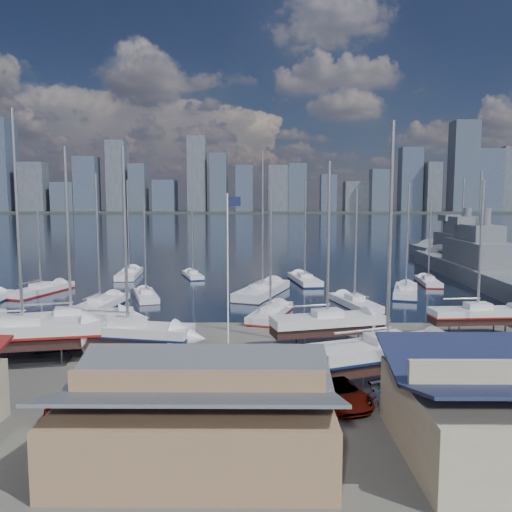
{
  "coord_description": "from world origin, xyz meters",
  "views": [
    {
      "loc": [
        2.83,
        -48.03,
        11.68
      ],
      "look_at": [
        2.46,
        8.0,
        5.74
      ],
      "focal_mm": 35.0,
      "sensor_mm": 36.0,
      "label": 1
    }
  ],
  "objects_px": {
    "naval_ship_east": "(477,269)",
    "naval_ship_west": "(461,256)",
    "flagpole": "(229,260)",
    "car_a": "(78,396)"
  },
  "relations": [
    {
      "from": "naval_ship_east",
      "to": "flagpole",
      "type": "height_order",
      "value": "naval_ship_east"
    },
    {
      "from": "naval_ship_east",
      "to": "car_a",
      "type": "bearing_deg",
      "value": 140.66
    },
    {
      "from": "naval_ship_east",
      "to": "naval_ship_west",
      "type": "bearing_deg",
      "value": -12.27
    },
    {
      "from": "naval_ship_east",
      "to": "flagpole",
      "type": "distance_m",
      "value": 51.1
    },
    {
      "from": "flagpole",
      "to": "naval_ship_west",
      "type": "bearing_deg",
      "value": 53.65
    },
    {
      "from": "naval_ship_west",
      "to": "car_a",
      "type": "distance_m",
      "value": 82.78
    },
    {
      "from": "naval_ship_east",
      "to": "car_a",
      "type": "xyz_separation_m",
      "value": [
        -43.45,
        -48.12,
        -0.86
      ]
    },
    {
      "from": "naval_ship_west",
      "to": "flagpole",
      "type": "xyz_separation_m",
      "value": [
        -40.64,
        -55.22,
        5.53
      ]
    },
    {
      "from": "car_a",
      "to": "flagpole",
      "type": "relative_size",
      "value": 0.38
    },
    {
      "from": "naval_ship_east",
      "to": "car_a",
      "type": "height_order",
      "value": "naval_ship_east"
    }
  ]
}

